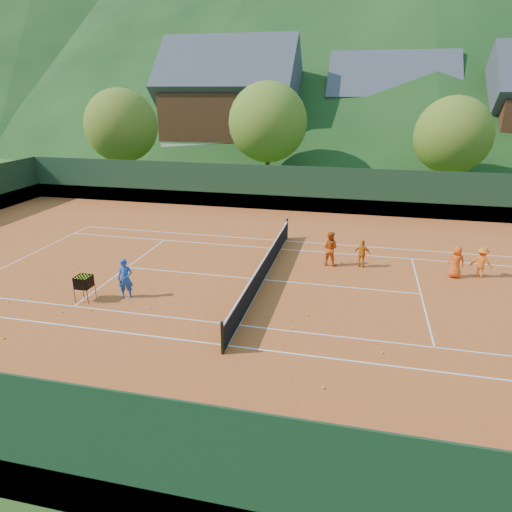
% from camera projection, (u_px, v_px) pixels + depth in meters
% --- Properties ---
extents(ground, '(400.00, 400.00, 0.00)m').
position_uv_depth(ground, '(264.00, 280.00, 19.50)').
color(ground, '#2A4C17').
rests_on(ground, ground).
extents(clay_court, '(40.00, 24.00, 0.02)m').
position_uv_depth(clay_court, '(264.00, 280.00, 19.49)').
color(clay_court, '#B74D1D').
rests_on(clay_court, ground).
extents(coach, '(0.67, 0.54, 1.59)m').
position_uv_depth(coach, '(125.00, 279.00, 17.56)').
color(coach, '#1A49AE').
rests_on(coach, clay_court).
extents(student_a, '(0.89, 0.75, 1.61)m').
position_uv_depth(student_a, '(330.00, 248.00, 20.89)').
color(student_a, '#DC5313').
rests_on(student_a, clay_court).
extents(student_b, '(0.80, 0.46, 1.29)m').
position_uv_depth(student_b, '(362.00, 254.00, 20.68)').
color(student_b, orange).
rests_on(student_b, clay_court).
extents(student_c, '(0.71, 0.48, 1.41)m').
position_uv_depth(student_c, '(456.00, 262.00, 19.52)').
color(student_c, '#F45415').
rests_on(student_c, clay_court).
extents(student_d, '(0.96, 0.68, 1.34)m').
position_uv_depth(student_d, '(481.00, 262.00, 19.57)').
color(student_d, orange).
rests_on(student_d, clay_court).
extents(tennis_ball_0, '(0.07, 0.07, 0.07)m').
position_uv_depth(tennis_ball_0, '(163.00, 424.00, 11.01)').
color(tennis_ball_0, yellow).
rests_on(tennis_ball_0, clay_court).
extents(tennis_ball_1, '(0.07, 0.07, 0.07)m').
position_uv_depth(tennis_ball_1, '(291.00, 328.00, 15.45)').
color(tennis_ball_1, yellow).
rests_on(tennis_ball_1, clay_court).
extents(tennis_ball_2, '(0.07, 0.07, 0.07)m').
position_uv_depth(tennis_ball_2, '(83.00, 302.00, 17.40)').
color(tennis_ball_2, yellow).
rests_on(tennis_ball_2, clay_court).
extents(tennis_ball_3, '(0.07, 0.07, 0.07)m').
position_uv_depth(tennis_ball_3, '(104.00, 280.00, 19.32)').
color(tennis_ball_3, yellow).
rests_on(tennis_ball_3, clay_court).
extents(tennis_ball_4, '(0.07, 0.07, 0.07)m').
position_uv_depth(tennis_ball_4, '(4.00, 338.00, 14.84)').
color(tennis_ball_4, yellow).
rests_on(tennis_ball_4, clay_court).
extents(tennis_ball_5, '(0.07, 0.07, 0.07)m').
position_uv_depth(tennis_ball_5, '(356.00, 458.00, 10.01)').
color(tennis_ball_5, yellow).
rests_on(tennis_ball_5, clay_court).
extents(tennis_ball_6, '(0.07, 0.07, 0.07)m').
position_uv_depth(tennis_ball_6, '(91.00, 310.00, 16.72)').
color(tennis_ball_6, yellow).
rests_on(tennis_ball_6, clay_court).
extents(tennis_ball_7, '(0.07, 0.07, 0.07)m').
position_uv_depth(tennis_ball_7, '(149.00, 308.00, 16.92)').
color(tennis_ball_7, yellow).
rests_on(tennis_ball_7, clay_court).
extents(tennis_ball_8, '(0.07, 0.07, 0.07)m').
position_uv_depth(tennis_ball_8, '(376.00, 460.00, 9.96)').
color(tennis_ball_8, yellow).
rests_on(tennis_ball_8, clay_court).
extents(tennis_ball_9, '(0.07, 0.07, 0.07)m').
position_uv_depth(tennis_ball_9, '(307.00, 315.00, 16.39)').
color(tennis_ball_9, yellow).
rests_on(tennis_ball_9, clay_court).
extents(tennis_ball_10, '(0.07, 0.07, 0.07)m').
position_uv_depth(tennis_ball_10, '(73.00, 270.00, 20.44)').
color(tennis_ball_10, yellow).
rests_on(tennis_ball_10, clay_court).
extents(tennis_ball_11, '(0.07, 0.07, 0.07)m').
position_uv_depth(tennis_ball_11, '(206.00, 421.00, 11.13)').
color(tennis_ball_11, yellow).
rests_on(tennis_ball_11, clay_court).
extents(tennis_ball_12, '(0.07, 0.07, 0.07)m').
position_uv_depth(tennis_ball_12, '(61.00, 312.00, 16.61)').
color(tennis_ball_12, yellow).
rests_on(tennis_ball_12, clay_court).
extents(tennis_ball_13, '(0.07, 0.07, 0.07)m').
position_uv_depth(tennis_ball_13, '(323.00, 388.00, 12.36)').
color(tennis_ball_13, yellow).
rests_on(tennis_ball_13, clay_court).
extents(tennis_ball_14, '(0.07, 0.07, 0.07)m').
position_uv_depth(tennis_ball_14, '(382.00, 353.00, 14.02)').
color(tennis_ball_14, yellow).
rests_on(tennis_ball_14, clay_court).
extents(tennis_ball_15, '(0.07, 0.07, 0.07)m').
position_uv_depth(tennis_ball_15, '(31.00, 297.00, 17.75)').
color(tennis_ball_15, yellow).
rests_on(tennis_ball_15, clay_court).
extents(tennis_ball_16, '(0.07, 0.07, 0.07)m').
position_uv_depth(tennis_ball_16, '(8.00, 301.00, 17.41)').
color(tennis_ball_16, yellow).
rests_on(tennis_ball_16, clay_court).
extents(tennis_ball_18, '(0.07, 0.07, 0.07)m').
position_uv_depth(tennis_ball_18, '(84.00, 297.00, 17.74)').
color(tennis_ball_18, yellow).
rests_on(tennis_ball_18, clay_court).
extents(court_lines, '(23.83, 11.03, 0.00)m').
position_uv_depth(court_lines, '(264.00, 280.00, 19.49)').
color(court_lines, silver).
rests_on(court_lines, clay_court).
extents(tennis_net, '(0.10, 12.07, 1.10)m').
position_uv_depth(tennis_net, '(264.00, 269.00, 19.32)').
color(tennis_net, black).
rests_on(tennis_net, clay_court).
extents(perimeter_fence, '(40.40, 24.24, 3.00)m').
position_uv_depth(perimeter_fence, '(264.00, 252.00, 19.06)').
color(perimeter_fence, '#15311D').
rests_on(perimeter_fence, clay_court).
extents(ball_hopper, '(0.57, 0.57, 1.00)m').
position_uv_depth(ball_hopper, '(84.00, 282.00, 17.34)').
color(ball_hopper, black).
rests_on(ball_hopper, clay_court).
extents(chalet_left, '(13.80, 9.93, 12.92)m').
position_uv_depth(chalet_left, '(231.00, 111.00, 47.14)').
color(chalet_left, beige).
rests_on(chalet_left, ground).
extents(chalet_mid, '(12.65, 8.82, 11.45)m').
position_uv_depth(chalet_mid, '(389.00, 117.00, 47.62)').
color(chalet_mid, beige).
rests_on(chalet_mid, ground).
extents(tree_a, '(6.00, 6.00, 7.88)m').
position_uv_depth(tree_a, '(121.00, 126.00, 37.70)').
color(tree_a, '#3F2919').
rests_on(tree_a, ground).
extents(tree_b, '(6.40, 6.40, 8.40)m').
position_uv_depth(tree_b, '(268.00, 122.00, 36.87)').
color(tree_b, '#3F2719').
rests_on(tree_b, ground).
extents(tree_c, '(5.60, 5.60, 7.35)m').
position_uv_depth(tree_c, '(453.00, 135.00, 33.20)').
color(tree_c, '#3F2819').
rests_on(tree_c, ground).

